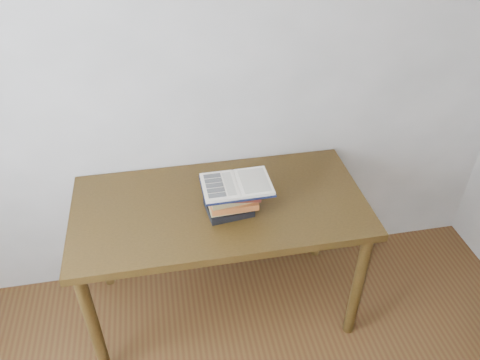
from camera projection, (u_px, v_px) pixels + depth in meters
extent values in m
cube|color=silver|center=(196.00, 74.00, 2.27)|extent=(3.50, 0.04, 2.60)
cube|color=#402C10|center=(220.00, 207.00, 2.32)|extent=(1.45, 0.72, 0.04)
cylinder|color=#402C10|center=(94.00, 327.00, 2.21)|extent=(0.06, 0.06, 0.73)
cylinder|color=#402C10|center=(358.00, 286.00, 2.41)|extent=(0.06, 0.06, 0.73)
cylinder|color=#402C10|center=(100.00, 239.00, 2.69)|extent=(0.06, 0.06, 0.73)
cylinder|color=#402C10|center=(320.00, 211.00, 2.88)|extent=(0.06, 0.06, 0.73)
cube|color=black|center=(229.00, 207.00, 2.25)|extent=(0.23, 0.20, 0.03)
cube|color=olive|center=(229.00, 204.00, 2.23)|extent=(0.20, 0.13, 0.03)
cube|color=#B85C29|center=(232.00, 198.00, 2.21)|extent=(0.22, 0.19, 0.03)
cube|color=olive|center=(229.00, 194.00, 2.19)|extent=(0.21, 0.18, 0.03)
cube|color=#5E1F17|center=(234.00, 190.00, 2.17)|extent=(0.26, 0.19, 0.03)
cube|color=black|center=(237.00, 186.00, 2.16)|extent=(0.33, 0.23, 0.01)
cube|color=beige|center=(219.00, 186.00, 2.14)|extent=(0.16, 0.22, 0.01)
cube|color=beige|center=(254.00, 182.00, 2.17)|extent=(0.16, 0.22, 0.01)
cylinder|color=beige|center=(237.00, 184.00, 2.16)|extent=(0.01, 0.21, 0.01)
cube|color=black|center=(212.00, 176.00, 2.19)|extent=(0.08, 0.03, 0.00)
cube|color=black|center=(213.00, 180.00, 2.16)|extent=(0.08, 0.03, 0.00)
cube|color=black|center=(215.00, 185.00, 2.13)|extent=(0.08, 0.03, 0.00)
cube|color=black|center=(216.00, 190.00, 2.11)|extent=(0.08, 0.03, 0.00)
cube|color=black|center=(217.00, 195.00, 2.08)|extent=(0.08, 0.03, 0.00)
cube|color=beige|center=(229.00, 183.00, 2.15)|extent=(0.04, 0.18, 0.00)
cube|color=beige|center=(254.00, 180.00, 2.16)|extent=(0.13, 0.18, 0.00)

